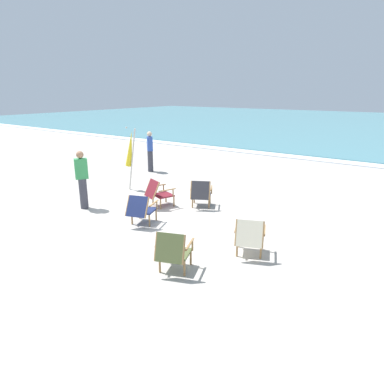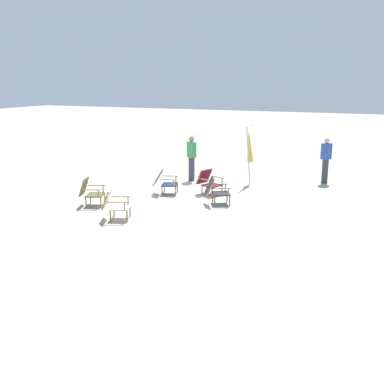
% 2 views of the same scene
% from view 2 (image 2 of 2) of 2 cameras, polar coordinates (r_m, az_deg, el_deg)
% --- Properties ---
extents(ground_plane, '(80.00, 80.00, 0.00)m').
position_cam_2_polar(ground_plane, '(14.42, -2.63, -0.31)').
color(ground_plane, '#B2AAA0').
extents(beach_chair_front_right, '(0.79, 0.86, 0.81)m').
position_cam_2_polar(beach_chair_front_right, '(11.93, -9.85, -1.44)').
color(beach_chair_front_right, beige).
rests_on(beach_chair_front_right, ground).
extents(beach_chair_back_left, '(0.84, 0.90, 0.80)m').
position_cam_2_polar(beach_chair_back_left, '(13.19, 3.05, 0.24)').
color(beach_chair_back_left, '#28282D').
rests_on(beach_chair_back_left, ground).
extents(beach_chair_mid_center, '(0.79, 0.91, 0.78)m').
position_cam_2_polar(beach_chair_mid_center, '(14.38, -3.52, 1.36)').
color(beach_chair_mid_center, '#19234C').
rests_on(beach_chair_mid_center, ground).
extents(beach_chair_back_right, '(0.80, 0.88, 0.80)m').
position_cam_2_polar(beach_chair_back_right, '(14.36, 2.10, 1.38)').
color(beach_chair_back_right, maroon).
rests_on(beach_chair_back_right, ground).
extents(beach_chair_far_center, '(0.77, 0.82, 0.82)m').
position_cam_2_polar(beach_chair_far_center, '(13.37, -12.82, 0.11)').
color(beach_chair_far_center, '#515B33').
rests_on(beach_chair_far_center, ground).
extents(umbrella_furled_yellow, '(0.54, 0.26, 2.09)m').
position_cam_2_polar(umbrella_furled_yellow, '(15.63, 7.30, 5.82)').
color(umbrella_furled_yellow, '#B7B2A8').
rests_on(umbrella_furled_yellow, ground).
extents(person_near_chairs, '(0.35, 0.39, 1.63)m').
position_cam_2_polar(person_near_chairs, '(16.24, -0.06, 4.35)').
color(person_near_chairs, '#383842').
rests_on(person_near_chairs, ground).
extents(person_by_waterline, '(0.39, 0.37, 1.63)m').
position_cam_2_polar(person_by_waterline, '(16.54, 16.62, 3.94)').
color(person_by_waterline, '#383842').
rests_on(person_by_waterline, ground).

